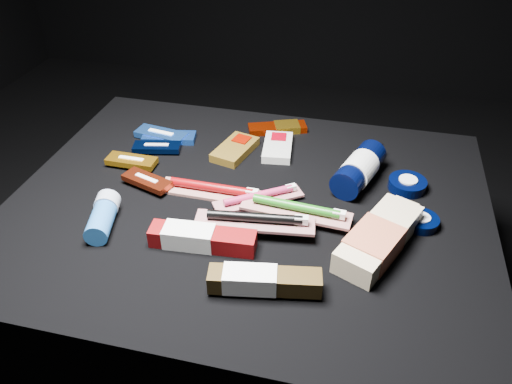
% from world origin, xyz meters
% --- Properties ---
extents(ground, '(3.00, 3.00, 0.00)m').
position_xyz_m(ground, '(0.00, 0.00, 0.00)').
color(ground, black).
rests_on(ground, ground).
extents(cloth_table, '(0.98, 0.78, 0.40)m').
position_xyz_m(cloth_table, '(0.00, 0.00, 0.20)').
color(cloth_table, black).
rests_on(cloth_table, ground).
extents(luna_bar_0, '(0.13, 0.07, 0.02)m').
position_xyz_m(luna_bar_0, '(-0.25, 0.20, 0.41)').
color(luna_bar_0, '#1C4EB4').
rests_on(luna_bar_0, cloth_table).
extents(luna_bar_1, '(0.13, 0.07, 0.02)m').
position_xyz_m(luna_bar_1, '(-0.27, 0.20, 0.41)').
color(luna_bar_1, '#2357B0').
rests_on(luna_bar_1, cloth_table).
extents(luna_bar_2, '(0.12, 0.06, 0.01)m').
position_xyz_m(luna_bar_2, '(-0.26, 0.14, 0.41)').
color(luna_bar_2, black).
rests_on(luna_bar_2, cloth_table).
extents(luna_bar_3, '(0.11, 0.04, 0.01)m').
position_xyz_m(luna_bar_3, '(-0.29, 0.07, 0.41)').
color(luna_bar_3, '#A96F11').
rests_on(luna_bar_3, cloth_table).
extents(luna_bar_4, '(0.12, 0.07, 0.01)m').
position_xyz_m(luna_bar_4, '(-0.22, 0.00, 0.42)').
color(luna_bar_4, maroon).
rests_on(luna_bar_4, cloth_table).
extents(clif_bar_0, '(0.10, 0.14, 0.02)m').
position_xyz_m(clif_bar_0, '(-0.07, 0.18, 0.41)').
color(clif_bar_0, '#543E11').
rests_on(clif_bar_0, cloth_table).
extents(clif_bar_1, '(0.08, 0.13, 0.02)m').
position_xyz_m(clif_bar_1, '(0.02, 0.21, 0.41)').
color(clif_bar_1, beige).
rests_on(clif_bar_1, cloth_table).
extents(power_bar, '(0.15, 0.09, 0.02)m').
position_xyz_m(power_bar, '(0.01, 0.31, 0.41)').
color(power_bar, maroon).
rests_on(power_bar, cloth_table).
extents(lotion_bottle, '(0.11, 0.21, 0.07)m').
position_xyz_m(lotion_bottle, '(0.22, 0.13, 0.43)').
color(lotion_bottle, black).
rests_on(lotion_bottle, cloth_table).
extents(cream_tin_upper, '(0.08, 0.08, 0.02)m').
position_xyz_m(cream_tin_upper, '(0.32, 0.12, 0.41)').
color(cream_tin_upper, black).
rests_on(cream_tin_upper, cloth_table).
extents(cream_tin_lower, '(0.07, 0.07, 0.02)m').
position_xyz_m(cream_tin_lower, '(0.35, 0.01, 0.41)').
color(cream_tin_lower, black).
rests_on(cream_tin_lower, cloth_table).
extents(bodywash_bottle, '(0.16, 0.23, 0.05)m').
position_xyz_m(bodywash_bottle, '(0.26, -0.08, 0.42)').
color(bodywash_bottle, beige).
rests_on(bodywash_bottle, cloth_table).
extents(deodorant_stick, '(0.07, 0.12, 0.05)m').
position_xyz_m(deodorant_stick, '(-0.25, -0.14, 0.42)').
color(deodorant_stick, '#2562AC').
rests_on(deodorant_stick, cloth_table).
extents(toothbrush_pack_0, '(0.23, 0.06, 0.03)m').
position_xyz_m(toothbrush_pack_0, '(-0.08, 0.01, 0.41)').
color(toothbrush_pack_0, '#B7AEAA').
rests_on(toothbrush_pack_0, cloth_table).
extents(toothbrush_pack_1, '(0.18, 0.14, 0.02)m').
position_xyz_m(toothbrush_pack_1, '(0.02, 0.00, 0.41)').
color(toothbrush_pack_1, '#A5A19B').
rests_on(toothbrush_pack_1, cloth_table).
extents(toothbrush_pack_2, '(0.22, 0.07, 0.02)m').
position_xyz_m(toothbrush_pack_2, '(0.11, -0.03, 0.42)').
color(toothbrush_pack_2, '#B9B3AD').
rests_on(toothbrush_pack_2, cloth_table).
extents(toothbrush_pack_3, '(0.23, 0.08, 0.03)m').
position_xyz_m(toothbrush_pack_3, '(0.04, -0.09, 0.43)').
color(toothbrush_pack_3, '#B5ADA7').
rests_on(toothbrush_pack_3, cloth_table).
extents(toothpaste_carton_red, '(0.20, 0.06, 0.04)m').
position_xyz_m(toothpaste_carton_red, '(-0.06, -0.15, 0.42)').
color(toothpaste_carton_red, '#6D080A').
rests_on(toothpaste_carton_red, cloth_table).
extents(toothpaste_carton_green, '(0.19, 0.07, 0.04)m').
position_xyz_m(toothpaste_carton_green, '(0.08, -0.23, 0.42)').
color(toothpaste_carton_green, '#37280D').
rests_on(toothpaste_carton_green, cloth_table).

